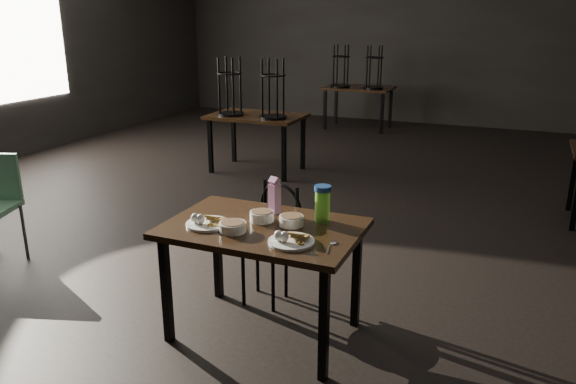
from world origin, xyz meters
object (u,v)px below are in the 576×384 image
at_px(main_table, 263,237).
at_px(bentwood_chair, 271,233).
at_px(juice_carton, 275,196).
at_px(water_bottle, 322,203).

height_order(main_table, bentwood_chair, bentwood_chair).
distance_m(main_table, juice_carton, 0.31).
xyz_separation_m(juice_carton, water_bottle, (0.34, -0.03, 0.01)).
relative_size(main_table, bentwood_chair, 1.40).
distance_m(main_table, bentwood_chair, 0.50).
xyz_separation_m(main_table, juice_carton, (-0.03, 0.24, 0.19)).
xyz_separation_m(water_bottle, bentwood_chair, (-0.47, 0.24, -0.36)).
bearing_deg(main_table, water_bottle, 34.02).
bearing_deg(water_bottle, juice_carton, 175.32).
distance_m(juice_carton, water_bottle, 0.34).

